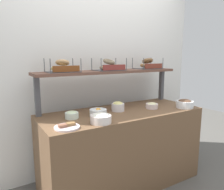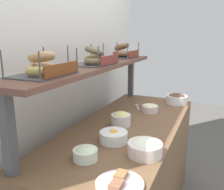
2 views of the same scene
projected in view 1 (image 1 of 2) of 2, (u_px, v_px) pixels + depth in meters
The scene contains 17 objects.
ground_plane at pixel (122, 182), 2.49m from camera, with size 8.00×8.00×0.00m, color #595651.
back_wall at pixel (98, 75), 2.74m from camera, with size 2.97×0.06×2.40m, color white.
deli_counter at pixel (122, 148), 2.42m from camera, with size 1.77×0.70×0.85m, color brown.
shelf_riser_left at pixel (37, 97), 2.12m from camera, with size 0.05×0.05×0.40m, color #4C4C51.
shelf_riser_right at pixel (161, 85), 2.95m from camera, with size 0.05×0.05×0.40m, color #4C4C51.
upper_shelf at pixel (110, 72), 2.49m from camera, with size 1.73×0.32×0.03m, color brown.
bowl_scallion_spread at pixel (72, 115), 2.07m from camera, with size 0.13×0.13×0.07m.
bowl_potato_salad at pixel (152, 105), 2.46m from camera, with size 0.14×0.14×0.07m.
bowl_egg_salad at pixel (118, 106), 2.35m from camera, with size 0.14×0.14×0.11m.
bowl_fruit_salad at pixel (98, 112), 2.16m from camera, with size 0.17×0.17×0.08m.
bowl_cream_cheese at pixel (101, 118), 1.93m from camera, with size 0.19×0.19×0.09m.
bowl_chocolate_spread at pixel (185, 103), 2.50m from camera, with size 0.20×0.20×0.10m.
serving_plate_white at pixel (67, 127), 1.80m from camera, with size 0.21×0.21×0.04m.
serving_spoon_near_plate at pixel (150, 104), 2.64m from camera, with size 0.17×0.09×0.01m.
bagel_basket_sesame at pixel (63, 68), 2.20m from camera, with size 0.32×0.24×0.14m.
bagel_basket_poppy at pixel (109, 66), 2.46m from camera, with size 0.34×0.25×0.14m.
bagel_basket_cinnamon_raisin at pixel (148, 65), 2.78m from camera, with size 0.33×0.26×0.14m.
Camera 1 is at (-1.26, -1.89, 1.44)m, focal length 34.49 mm.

